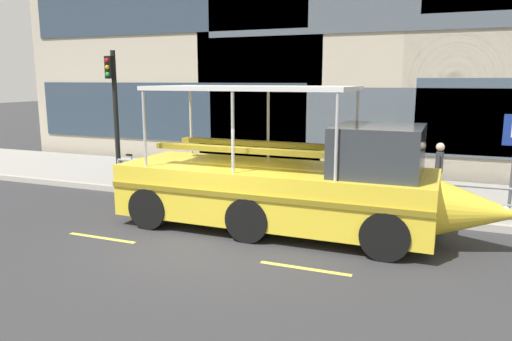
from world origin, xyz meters
TOP-DOWN VIEW (x-y plane):
  - ground_plane at (0.00, 0.00)m, footprint 120.00×120.00m
  - sidewalk at (0.00, 5.60)m, footprint 32.00×4.80m
  - curb_edge at (0.00, 3.11)m, footprint 32.00×0.18m
  - lane_centreline at (-0.00, -0.79)m, footprint 25.80×0.12m
  - curb_guardrail at (0.60, 3.45)m, footprint 11.62×0.09m
  - traffic_light_pole at (-5.59, 3.93)m, footprint 0.24×0.46m
  - leaned_bicycle at (-4.72, 3.73)m, footprint 1.74×0.46m
  - duck_tour_boat at (1.50, 1.37)m, footprint 9.23×2.55m
  - pedestrian_near_bow at (4.56, 4.84)m, footprint 0.23×0.48m
  - pedestrian_mid_left at (1.82, 4.18)m, footprint 0.26×0.44m

SIDE VIEW (x-z plane):
  - ground_plane at x=0.00m, z-range 0.00..0.00m
  - lane_centreline at x=0.00m, z-range 0.00..0.01m
  - sidewalk at x=0.00m, z-range 0.00..0.18m
  - curb_edge at x=0.00m, z-range 0.00..0.18m
  - leaned_bicycle at x=-4.72m, z-range 0.08..1.04m
  - curb_guardrail at x=0.60m, z-range 0.32..1.16m
  - duck_tour_boat at x=1.50m, z-range -0.59..2.81m
  - pedestrian_mid_left at x=1.82m, z-range 0.34..1.93m
  - pedestrian_near_bow at x=4.56m, z-range 0.35..2.02m
  - traffic_light_pole at x=-5.59m, z-range 0.63..4.93m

